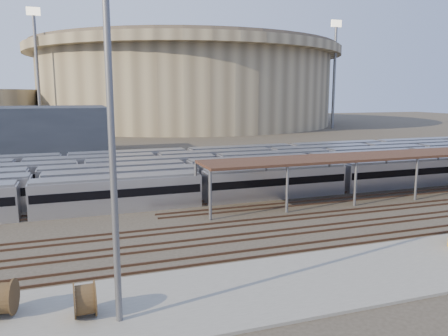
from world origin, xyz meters
The scene contains 12 objects.
ground centered at (0.00, 0.00, 0.00)m, with size 420.00×420.00×0.00m, color #383026.
apron centered at (-5.00, -15.00, 0.10)m, with size 50.00×9.00×0.20m, color gray.
subway_trains centered at (-5.52, 18.50, 1.80)m, with size 120.01×23.90×3.60m.
inspection_shed centered at (22.00, 4.00, 4.98)m, with size 60.30×6.00×5.30m.
empty_tracks centered at (0.00, -5.00, 0.09)m, with size 170.00×9.62×0.18m.
stadium centered at (25.00, 140.00, 16.47)m, with size 124.00×124.00×32.50m.
floodlight_0 centered at (-30.00, 110.00, 20.65)m, with size 4.00×1.00×38.40m.
floodlight_2 centered at (70.00, 100.00, 20.65)m, with size 4.00×1.00×38.40m.
floodlight_3 centered at (-10.00, 160.00, 20.65)m, with size 4.00×1.00×38.40m.
cable_reel_west centered at (-20.53, -15.21, 1.20)m, with size 2.00×2.00×1.11m, color brown.
cable_reel_east centered at (-24.90, -13.59, 1.23)m, with size 2.07×2.07×1.15m, color brown.
yard_light_pole centered at (-18.78, -16.29, 10.00)m, with size 0.81×0.36×19.43m.
Camera 1 is at (-20.64, -39.33, 12.57)m, focal length 35.00 mm.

